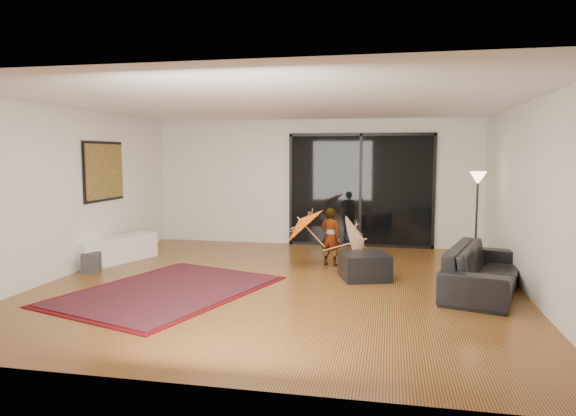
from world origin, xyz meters
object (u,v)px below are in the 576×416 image
(sofa, at_px, (484,269))
(media_console, at_px, (116,250))
(ottoman, at_px, (364,266))
(child, at_px, (330,237))

(sofa, bearing_deg, media_console, 99.37)
(media_console, xyz_separation_m, sofa, (6.20, -0.80, 0.09))
(media_console, relative_size, sofa, 0.75)
(media_console, height_order, sofa, sofa)
(ottoman, height_order, child, child)
(media_console, distance_m, ottoman, 4.51)
(ottoman, xyz_separation_m, child, (-0.64, 0.87, 0.31))
(sofa, xyz_separation_m, child, (-2.35, 1.30, 0.19))
(child, bearing_deg, sofa, 166.17)
(ottoman, bearing_deg, child, 126.40)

